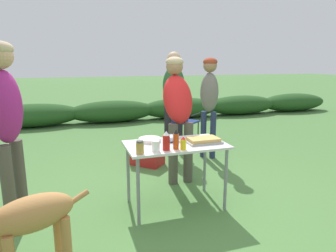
{
  "coord_description": "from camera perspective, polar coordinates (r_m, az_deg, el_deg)",
  "views": [
    {
      "loc": [
        -1.07,
        -3.0,
        1.63
      ],
      "look_at": [
        -0.01,
        0.25,
        0.89
      ],
      "focal_mm": 32.0,
      "sensor_mm": 36.0,
      "label": 1
    }
  ],
  "objects": [
    {
      "name": "dog",
      "position": [
        2.54,
        -25.59,
        -15.76
      ],
      "size": [
        0.94,
        0.49,
        0.72
      ],
      "rotation": [
        0.0,
        0.0,
        1.96
      ],
      "color": "#B27A42",
      "rests_on": "ground"
    },
    {
      "name": "standing_person_with_beanie",
      "position": [
        4.02,
        1.89,
        3.94
      ],
      "size": [
        0.41,
        0.53,
        1.69
      ],
      "rotation": [
        0.0,
        0.0,
        0.02
      ],
      "color": "#4C473D",
      "rests_on": "ground"
    },
    {
      "name": "folding_table",
      "position": [
        3.33,
        1.46,
        -4.66
      ],
      "size": [
        1.1,
        0.64,
        0.74
      ],
      "color": "silver",
      "rests_on": "ground"
    },
    {
      "name": "standing_person_in_gray_fleece",
      "position": [
        5.33,
        1.09,
        6.32
      ],
      "size": [
        0.42,
        0.32,
        1.8
      ],
      "rotation": [
        0.0,
        0.0,
        -0.09
      ],
      "color": "black",
      "rests_on": "ground"
    },
    {
      "name": "ground_plane",
      "position": [
        3.58,
        1.4,
        -14.86
      ],
      "size": [
        60.0,
        60.0,
        0.0
      ],
      "primitive_type": "plane",
      "color": "#4C7A3D"
    },
    {
      "name": "plate_stack",
      "position": [
        3.39,
        -3.49,
        -2.64
      ],
      "size": [
        0.25,
        0.25,
        0.04
      ],
      "primitive_type": "cylinder",
      "color": "white",
      "rests_on": "folding_table"
    },
    {
      "name": "ketchup_bottle",
      "position": [
        3.05,
        -0.34,
        -2.89
      ],
      "size": [
        0.08,
        0.08,
        0.2
      ],
      "color": "red",
      "rests_on": "folding_table"
    },
    {
      "name": "spice_jar",
      "position": [
        2.95,
        -5.37,
        -4.08
      ],
      "size": [
        0.08,
        0.08,
        0.13
      ],
      "color": "#B2893D",
      "rests_on": "folding_table"
    },
    {
      "name": "paper_cup_stack",
      "position": [
        3.03,
        -2.35,
        -3.82
      ],
      "size": [
        0.08,
        0.08,
        0.11
      ],
      "primitive_type": "cylinder",
      "color": "white",
      "rests_on": "folding_table"
    },
    {
      "name": "standing_person_in_navy_coat",
      "position": [
        5.04,
        7.86,
        5.95
      ],
      "size": [
        0.38,
        0.37,
        1.69
      ],
      "rotation": [
        0.0,
        0.0,
        -0.76
      ],
      "color": "#232D4C",
      "rests_on": "ground"
    },
    {
      "name": "cooler_box",
      "position": [
        4.84,
        -3.96,
        -5.4
      ],
      "size": [
        0.57,
        0.57,
        0.34
      ],
      "rotation": [
        0.0,
        0.0,
        5.5
      ],
      "color": "#B21E1E",
      "rests_on": "ground"
    },
    {
      "name": "mixing_bowl",
      "position": [
        3.4,
        0.73,
        -2.31
      ],
      "size": [
        0.18,
        0.18,
        0.08
      ],
      "primitive_type": "ellipsoid",
      "color": "#99B2CC",
      "rests_on": "folding_table"
    },
    {
      "name": "hot_sauce_bottle",
      "position": [
        3.09,
        1.53,
        -2.63
      ],
      "size": [
        0.06,
        0.06,
        0.21
      ],
      "color": "#CC4214",
      "rests_on": "folding_table"
    },
    {
      "name": "camp_chair_green_behind_table",
      "position": [
        6.22,
        2.88,
        1.43
      ],
      "size": [
        0.75,
        0.73,
        0.83
      ],
      "rotation": [
        0.0,
        0.0,
        -0.88
      ],
      "color": "navy",
      "rests_on": "ground"
    },
    {
      "name": "shrub_hedge",
      "position": [
        8.32,
        -10.5,
        2.76
      ],
      "size": [
        14.4,
        0.9,
        0.58
      ],
      "color": "#234C1E",
      "rests_on": "ground"
    },
    {
      "name": "mustard_bottle",
      "position": [
        3.08,
        2.93,
        -3.33
      ],
      "size": [
        0.06,
        0.06,
        0.14
      ],
      "color": "yellow",
      "rests_on": "folding_table"
    },
    {
      "name": "food_tray",
      "position": [
        3.37,
        6.75,
        -2.73
      ],
      "size": [
        0.38,
        0.25,
        0.06
      ],
      "color": "#9E9EA3",
      "rests_on": "folding_table"
    },
    {
      "name": "standing_person_in_dark_puffer",
      "position": [
        3.21,
        -28.44,
        1.97
      ],
      "size": [
        0.39,
        0.45,
        1.82
      ],
      "rotation": [
        0.0,
        0.0,
        1.19
      ],
      "color": "#4C473D",
      "rests_on": "ground"
    }
  ]
}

